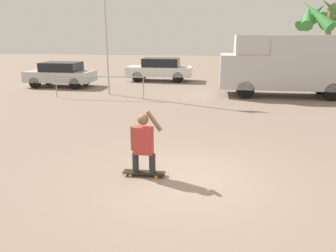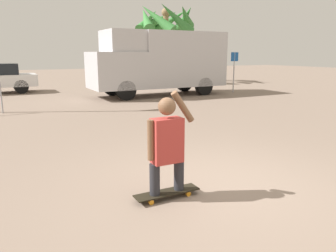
{
  "view_description": "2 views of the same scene",
  "coord_description": "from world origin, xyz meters",
  "px_view_note": "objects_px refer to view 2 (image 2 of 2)",
  "views": [
    {
      "loc": [
        0.53,
        -6.44,
        3.02
      ],
      "look_at": [
        -0.53,
        1.01,
        0.88
      ],
      "focal_mm": 35.0,
      "sensor_mm": 36.0,
      "label": 1
    },
    {
      "loc": [
        -2.87,
        -3.68,
        1.95
      ],
      "look_at": [
        -0.56,
        0.7,
        0.85
      ],
      "focal_mm": 35.0,
      "sensor_mm": 36.0,
      "label": 2
    }
  ],
  "objects_px": {
    "skateboard": "(167,193)",
    "palm_tree_near_van": "(166,20)",
    "street_sign": "(234,66)",
    "camper_van": "(160,61)",
    "person_skateboarder": "(167,141)"
  },
  "relations": [
    {
      "from": "skateboard",
      "to": "camper_van",
      "type": "xyz_separation_m",
      "value": [
        5.01,
        10.28,
        1.54
      ]
    },
    {
      "from": "street_sign",
      "to": "palm_tree_near_van",
      "type": "bearing_deg",
      "value": 91.75
    },
    {
      "from": "palm_tree_near_van",
      "to": "street_sign",
      "type": "distance_m",
      "value": 7.61
    },
    {
      "from": "skateboard",
      "to": "palm_tree_near_van",
      "type": "height_order",
      "value": "palm_tree_near_van"
    },
    {
      "from": "skateboard",
      "to": "street_sign",
      "type": "height_order",
      "value": "street_sign"
    },
    {
      "from": "skateboard",
      "to": "palm_tree_near_van",
      "type": "bearing_deg",
      "value": 62.66
    },
    {
      "from": "person_skateboarder",
      "to": "camper_van",
      "type": "height_order",
      "value": "camper_van"
    },
    {
      "from": "skateboard",
      "to": "person_skateboarder",
      "type": "bearing_deg",
      "value": 180.0
    },
    {
      "from": "skateboard",
      "to": "palm_tree_near_van",
      "type": "xyz_separation_m",
      "value": [
        8.6,
        16.63,
        4.06
      ]
    },
    {
      "from": "camper_van",
      "to": "palm_tree_near_van",
      "type": "xyz_separation_m",
      "value": [
        3.59,
        6.35,
        2.52
      ]
    },
    {
      "from": "palm_tree_near_van",
      "to": "street_sign",
      "type": "bearing_deg",
      "value": -88.25
    },
    {
      "from": "camper_van",
      "to": "palm_tree_near_van",
      "type": "relative_size",
      "value": 1.22
    },
    {
      "from": "skateboard",
      "to": "street_sign",
      "type": "xyz_separation_m",
      "value": [
        8.82,
        9.57,
        1.24
      ]
    },
    {
      "from": "camper_van",
      "to": "street_sign",
      "type": "relative_size",
      "value": 3.17
    },
    {
      "from": "palm_tree_near_van",
      "to": "street_sign",
      "type": "relative_size",
      "value": 2.61
    }
  ]
}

